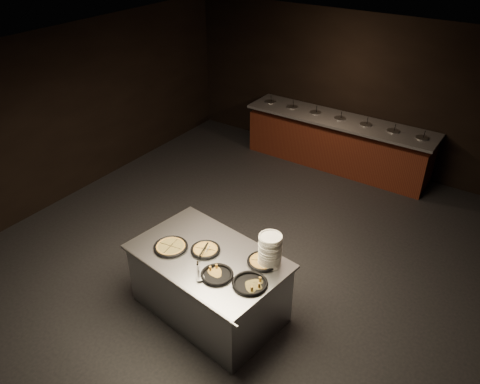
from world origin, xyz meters
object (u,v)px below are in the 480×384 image
at_px(plate_stack, 270,250).
at_px(pan_veggie_whole, 171,247).
at_px(serving_counter, 209,284).
at_px(pan_cheese_whole, 205,250).

height_order(plate_stack, pan_veggie_whole, plate_stack).
bearing_deg(serving_counter, pan_cheese_whole, 151.82).
relative_size(serving_counter, plate_stack, 5.06).
bearing_deg(pan_veggie_whole, plate_stack, 20.65).
xyz_separation_m(pan_veggie_whole, pan_cheese_whole, (0.39, 0.19, -0.00)).
bearing_deg(plate_stack, serving_counter, -156.98).
height_order(pan_veggie_whole, pan_cheese_whole, same).
height_order(serving_counter, pan_veggie_whole, pan_veggie_whole).
bearing_deg(plate_stack, pan_veggie_whole, -159.35).
xyz_separation_m(serving_counter, pan_veggie_whole, (-0.46, -0.14, 0.49)).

